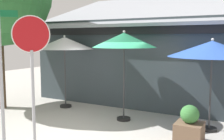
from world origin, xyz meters
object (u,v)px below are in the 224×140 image
at_px(stop_sign, 32,58).
at_px(patio_umbrella_ivory_left, 64,44).
at_px(patio_umbrella_royal_blue_right, 212,49).
at_px(patio_umbrella_forest_green_center, 124,41).
at_px(sidewalk_planter, 189,127).
at_px(street_sign_post, 0,63).

height_order(stop_sign, patio_umbrella_ivory_left, stop_sign).
relative_size(patio_umbrella_ivory_left, patio_umbrella_royal_blue_right, 1.05).
xyz_separation_m(stop_sign, patio_umbrella_royal_blue_right, (3.21, 3.55, 0.13)).
xyz_separation_m(patio_umbrella_forest_green_center, patio_umbrella_royal_blue_right, (2.57, 0.29, -0.23)).
xyz_separation_m(patio_umbrella_ivory_left, patio_umbrella_royal_blue_right, (5.26, -0.14, -0.11)).
xyz_separation_m(stop_sign, sidewalk_planter, (2.92, 2.33, -1.78)).
relative_size(stop_sign, sidewalk_planter, 3.21).
relative_size(street_sign_post, stop_sign, 1.06).
distance_m(patio_umbrella_royal_blue_right, sidewalk_planter, 2.28).
xyz_separation_m(patio_umbrella_ivory_left, patio_umbrella_forest_green_center, (2.69, -0.43, 0.11)).
bearing_deg(street_sign_post, patio_umbrella_royal_blue_right, 38.97).
bearing_deg(stop_sign, sidewalk_planter, 38.55).
bearing_deg(sidewalk_planter, stop_sign, -141.45).
distance_m(street_sign_post, patio_umbrella_ivory_left, 3.78).
relative_size(patio_umbrella_ivory_left, patio_umbrella_forest_green_center, 0.96).
height_order(patio_umbrella_royal_blue_right, sidewalk_planter, patio_umbrella_royal_blue_right).
distance_m(stop_sign, sidewalk_planter, 4.14).
bearing_deg(street_sign_post, stop_sign, -2.92).
height_order(street_sign_post, patio_umbrella_ivory_left, street_sign_post).
height_order(street_sign_post, stop_sign, street_sign_post).
distance_m(patio_umbrella_ivory_left, patio_umbrella_royal_blue_right, 5.26).
bearing_deg(patio_umbrella_ivory_left, patio_umbrella_royal_blue_right, -1.58).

